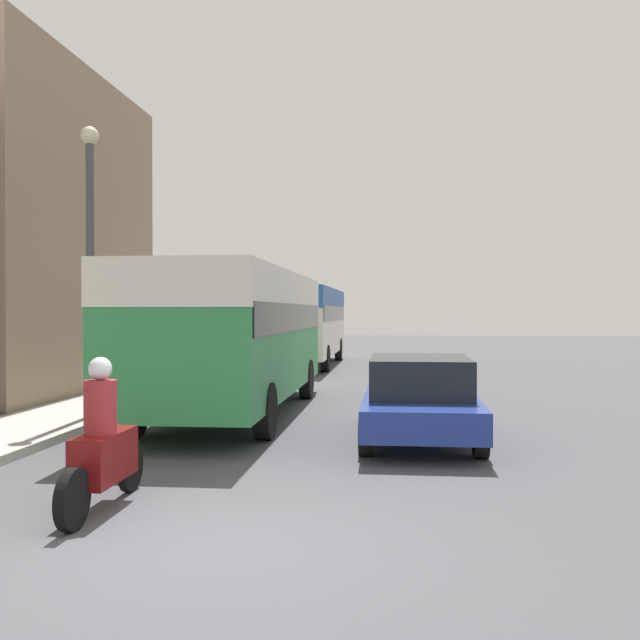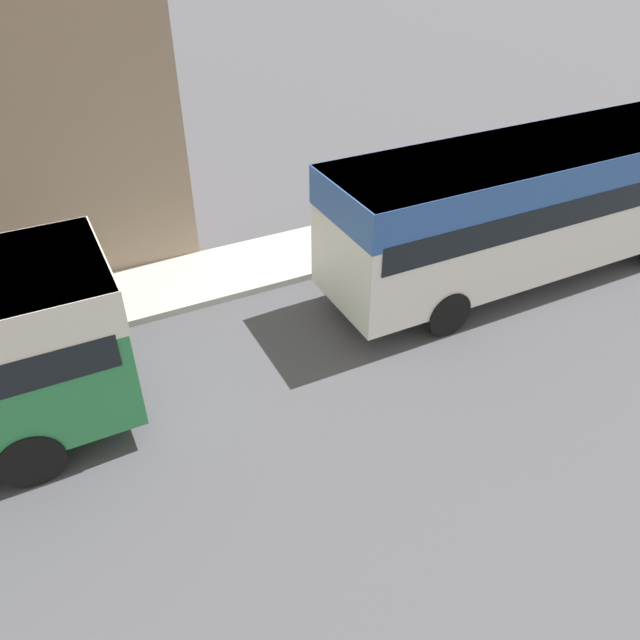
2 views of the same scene
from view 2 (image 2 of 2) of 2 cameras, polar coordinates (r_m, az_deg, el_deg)
The scene contains 1 object.
bus_following at distance 14.89m, azimuth 19.47°, elevation 10.94°, with size 2.54×10.15×3.16m.
Camera 2 is at (7.25, 12.46, 7.81)m, focal length 35.00 mm.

